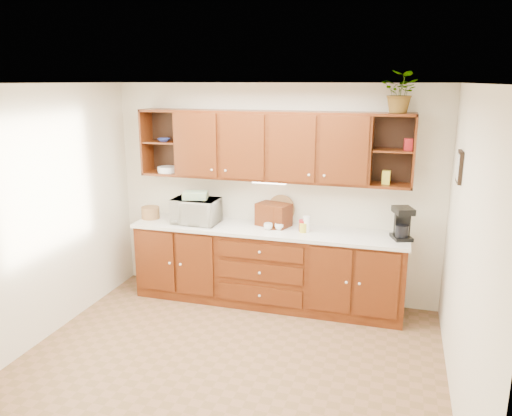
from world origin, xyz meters
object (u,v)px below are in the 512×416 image
Objects in this scene: coffee_maker at (402,223)px; microwave at (196,211)px; potted_plant at (401,92)px; bread_box at (274,215)px.

microwave is at bearing 161.59° from coffee_maker.
potted_plant reaches higher than coffee_maker.
microwave is 2.41m from coffee_maker.
microwave reaches higher than bread_box.
potted_plant is (1.36, -0.04, 1.43)m from bread_box.
potted_plant is (-0.11, 0.05, 1.39)m from coffee_maker.
microwave is 0.95m from bread_box.
bread_box is (0.94, 0.15, -0.02)m from microwave.
potted_plant is at bearing 134.47° from coffee_maker.
microwave is 1.54× the size of coffee_maker.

